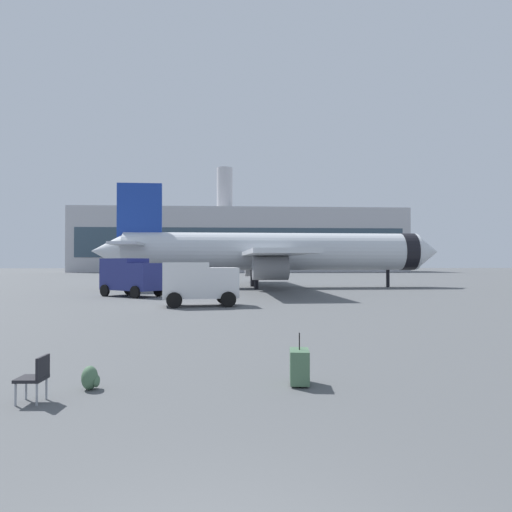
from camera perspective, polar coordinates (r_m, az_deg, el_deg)
airplane_at_gate at (r=46.64m, az=1.95°, el=0.51°), size 35.68×32.11×10.50m
service_truck at (r=36.02m, az=-15.32°, el=-2.34°), size 5.16×4.65×2.90m
cargo_van at (r=27.33m, az=-7.13°, el=-3.19°), size 4.64×2.86×2.60m
safety_cone_near at (r=48.96m, az=-8.42°, el=-3.36°), size 0.44×0.44×0.80m
safety_cone_mid at (r=44.93m, az=-11.42°, el=-3.58°), size 0.44×0.44×0.80m
rolling_suitcase at (r=10.00m, az=5.44°, el=-13.54°), size 0.47×0.68×1.10m
traveller_backpack at (r=10.22m, az=-19.96°, el=-14.13°), size 0.36×0.40×0.48m
gate_chair at (r=9.64m, az=-25.81°, el=-13.30°), size 0.51×0.51×0.86m
terminal_building at (r=128.45m, az=-1.92°, el=1.93°), size 89.70×20.06×29.13m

